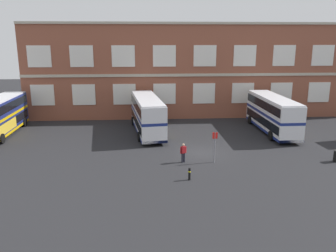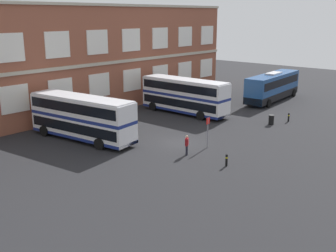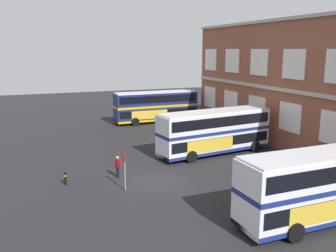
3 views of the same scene
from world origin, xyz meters
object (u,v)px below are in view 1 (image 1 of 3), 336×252
double_decker_near (0,116)px  double_decker_far (272,114)px  double_decker_middle (147,114)px  waiting_passenger (183,152)px  safety_bollard_east (189,174)px  bus_stand_flag (215,144)px

double_decker_near → double_decker_far: bearing=-1.3°
double_decker_middle → waiting_passenger: 10.43m
double_decker_middle → double_decker_far: 14.21m
double_decker_near → safety_bollard_east: size_ratio=11.60×
double_decker_middle → waiting_passenger: (3.02, -9.91, -1.22)m
double_decker_near → waiting_passenger: size_ratio=6.48×
double_decker_far → double_decker_middle: bearing=177.5°
double_decker_middle → double_decker_far: same height
double_decker_near → double_decker_middle: (16.17, -0.07, 0.00)m
double_decker_middle → safety_bollard_east: (3.07, -13.78, -1.66)m
waiting_passenger → double_decker_far: bearing=39.8°
bus_stand_flag → safety_bollard_east: size_ratio=2.84×
bus_stand_flag → safety_bollard_east: bearing=-125.4°
double_decker_middle → waiting_passenger: size_ratio=6.61×
double_decker_far → safety_bollard_east: double_decker_far is taller
double_decker_near → double_decker_middle: bearing=-0.2°
double_decker_middle → bus_stand_flag: size_ratio=4.16×
bus_stand_flag → safety_bollard_east: (-2.64, -3.71, -1.14)m
double_decker_far → safety_bollard_east: size_ratio=11.61×
double_decker_near → double_decker_far: same height
double_decker_near → double_decker_middle: size_ratio=0.98×
waiting_passenger → safety_bollard_east: waiting_passenger is taller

